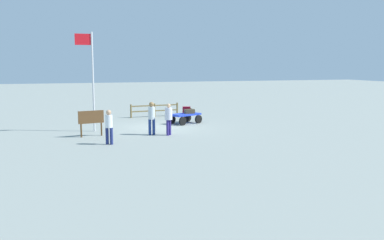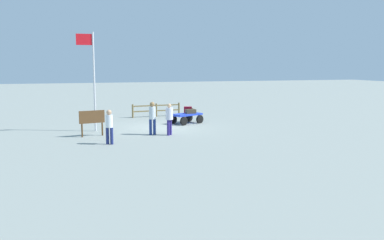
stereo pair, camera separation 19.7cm
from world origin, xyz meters
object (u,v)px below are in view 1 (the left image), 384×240
at_px(suitcase_maroon, 189,111).
at_px(flagpole, 91,73).
at_px(luggage_cart, 185,116).
at_px(suitcase_tan, 186,110).
at_px(worker_supervisor, 152,116).
at_px(worker_trailing, 109,125).
at_px(worker_lead, 169,117).
at_px(suitcase_navy, 187,110).
at_px(signboard, 91,119).

height_order(suitcase_maroon, flagpole, flagpole).
distance_m(luggage_cart, suitcase_maroon, 0.41).
bearing_deg(suitcase_tan, worker_supervisor, 52.03).
bearing_deg(worker_trailing, worker_lead, -153.69).
bearing_deg(suitcase_maroon, suitcase_tan, -86.38).
bearing_deg(worker_trailing, worker_supervisor, -140.56).
xyz_separation_m(suitcase_maroon, flagpole, (5.83, 1.33, 2.35)).
relative_size(suitcase_navy, worker_supervisor, 0.32).
height_order(suitcase_maroon, signboard, signboard).
bearing_deg(suitcase_navy, flagpole, 17.85).
xyz_separation_m(suitcase_maroon, suitcase_navy, (-0.04, -0.56, 0.00)).
bearing_deg(suitcase_maroon, suitcase_navy, -93.99).
distance_m(suitcase_maroon, flagpole, 6.42).
relative_size(suitcase_tan, worker_supervisor, 0.32).
bearing_deg(worker_lead, suitcase_navy, -118.12).
distance_m(luggage_cart, worker_lead, 4.29).
height_order(suitcase_maroon, worker_supervisor, worker_supervisor).
bearing_deg(worker_trailing, signboard, -75.96).
bearing_deg(suitcase_tan, suitcase_maroon, 93.62).
bearing_deg(luggage_cart, worker_supervisor, 50.49).
bearing_deg(worker_trailing, suitcase_navy, -132.81).
bearing_deg(suitcase_tan, suitcase_navy, -135.51).
relative_size(luggage_cart, suitcase_maroon, 3.37).
bearing_deg(luggage_cart, flagpole, 13.29).
height_order(luggage_cart, worker_lead, worker_lead).
distance_m(luggage_cart, flagpole, 6.29).
distance_m(worker_lead, worker_trailing, 3.50).
height_order(suitcase_maroon, suitcase_navy, suitcase_navy).
relative_size(worker_lead, flagpole, 0.31).
height_order(luggage_cart, flagpole, flagpole).
height_order(suitcase_tan, flagpole, flagpole).
bearing_deg(luggage_cart, worker_lead, 62.00).
height_order(suitcase_navy, worker_lead, worker_lead).
xyz_separation_m(suitcase_tan, flagpole, (5.80, 1.82, 2.29)).
bearing_deg(flagpole, worker_supervisor, 143.22).
height_order(suitcase_tan, worker_supervisor, worker_supervisor).
height_order(worker_lead, worker_trailing, worker_lead).
distance_m(worker_trailing, worker_supervisor, 3.05).
height_order(suitcase_navy, suitcase_tan, suitcase_tan).
distance_m(suitcase_tan, worker_trailing, 7.94).
bearing_deg(worker_lead, luggage_cart, -118.00).
distance_m(suitcase_tan, worker_supervisor, 4.94).
distance_m(suitcase_tan, flagpole, 6.50).
bearing_deg(worker_lead, flagpole, -34.64).
bearing_deg(suitcase_maroon, signboard, 26.27).
distance_m(suitcase_maroon, worker_lead, 4.42).
bearing_deg(signboard, suitcase_tan, -149.95).
distance_m(suitcase_maroon, worker_supervisor, 4.58).
distance_m(luggage_cart, worker_trailing, 7.41).
bearing_deg(worker_supervisor, suitcase_maroon, -132.08).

